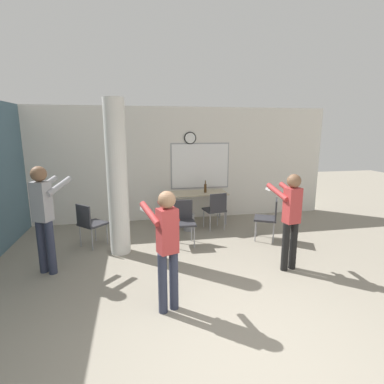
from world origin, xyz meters
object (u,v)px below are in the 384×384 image
person_playing_side (290,214)px  person_watching_back (44,211)px  bottle_on_table (205,188)px  person_playing_front (167,242)px  chair_table_right (215,208)px  chair_mid_room (269,216)px  chair_near_pillar (90,222)px  folding_table (195,195)px  chair_table_front (183,219)px

person_playing_side → person_watching_back: (-3.83, 0.63, 0.08)m
bottle_on_table → person_watching_back: size_ratio=0.17×
person_playing_side → person_playing_front: 2.21m
chair_table_right → person_playing_side: person_playing_side is taller
chair_mid_room → person_playing_side: bearing=-101.7°
chair_mid_room → chair_near_pillar: bearing=175.1°
folding_table → person_watching_back: 3.53m
chair_table_front → person_playing_side: size_ratio=0.55×
chair_near_pillar → person_watching_back: size_ratio=0.50×
folding_table → chair_table_front: (-0.51, -1.28, -0.20)m
person_watching_back → person_playing_side: bearing=-9.3°
chair_table_right → person_playing_front: person_playing_front is taller
chair_table_right → chair_table_front: bearing=-140.6°
folding_table → chair_table_front: size_ratio=1.75×
person_playing_front → chair_mid_room: bearing=41.4°
person_playing_side → person_watching_back: size_ratio=0.92×
chair_table_right → person_playing_side: (0.64, -2.13, 0.42)m
chair_table_right → person_watching_back: person_watching_back is taller
chair_table_front → person_watching_back: person_watching_back is taller
person_playing_side → person_playing_front: size_ratio=1.02×
bottle_on_table → chair_near_pillar: bearing=-157.6°
folding_table → chair_mid_room: (1.26, -1.40, -0.20)m
person_playing_front → folding_table: bearing=72.7°
folding_table → person_playing_side: person_playing_side is taller
chair_near_pillar → person_watching_back: person_watching_back is taller
chair_mid_room → person_watching_back: 4.19m
bottle_on_table → chair_mid_room: size_ratio=0.34×
folding_table → bottle_on_table: bearing=-9.8°
bottle_on_table → person_playing_side: bearing=-74.1°
bottle_on_table → person_playing_front: bearing=-111.0°
chair_near_pillar → person_watching_back: 1.22m
chair_mid_room → chair_near_pillar: 3.59m
chair_near_pillar → folding_table: bearing=25.3°
chair_table_front → bottle_on_table: bearing=59.0°
chair_mid_room → chair_table_right: 1.23m
bottle_on_table → folding_table: bearing=170.2°
chair_table_front → chair_near_pillar: (-1.81, 0.18, 0.00)m
folding_table → person_watching_back: person_watching_back is taller
person_watching_back → chair_near_pillar: bearing=62.1°
chair_mid_room → person_playing_front: size_ratio=0.56×
bottle_on_table → person_watching_back: (-3.07, -2.04, 0.14)m
folding_table → bottle_on_table: size_ratio=5.18×
bottle_on_table → chair_near_pillar: 2.79m
chair_table_right → person_playing_front: bearing=-116.3°
folding_table → chair_table_front: 1.39m
bottle_on_table → chair_table_right: (0.11, -0.53, -0.37)m
bottle_on_table → chair_table_right: size_ratio=0.34×
chair_table_front → person_playing_side: person_playing_side is taller
bottle_on_table → person_playing_front: size_ratio=0.19×
chair_table_front → person_playing_front: bearing=-104.7°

